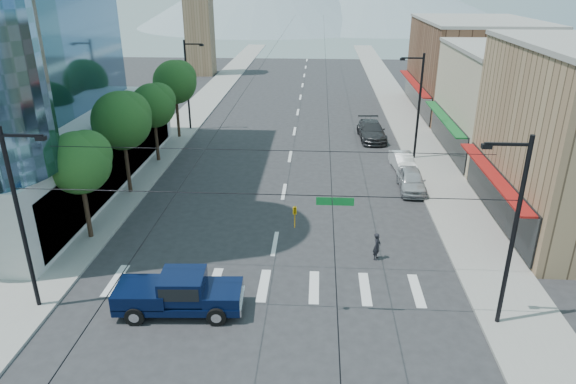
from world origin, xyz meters
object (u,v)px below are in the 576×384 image
at_px(pedestrian, 377,246).
at_px(parked_car_far, 372,131).
at_px(pickup_truck, 179,292).
at_px(parked_car_mid, 403,162).
at_px(parked_car_near, 411,180).

relative_size(pedestrian, parked_car_far, 0.27).
relative_size(pickup_truck, parked_car_far, 1.03).
distance_m(pickup_truck, parked_car_mid, 24.21).
bearing_deg(pickup_truck, pedestrian, 26.16).
distance_m(parked_car_near, parked_car_mid, 4.40).
bearing_deg(parked_car_mid, parked_car_near, -95.99).
bearing_deg(pickup_truck, parked_car_near, 46.63).
bearing_deg(pedestrian, pickup_truck, 142.60).
bearing_deg(parked_car_far, pickup_truck, -115.04).
height_order(pickup_truck, pedestrian, pickup_truck).
relative_size(pickup_truck, parked_car_mid, 1.44).
height_order(parked_car_near, parked_car_mid, parked_car_near).
height_order(pedestrian, parked_car_far, parked_car_far).
bearing_deg(parked_car_far, parked_car_mid, -81.02).
xyz_separation_m(pickup_truck, pedestrian, (9.79, 5.51, -0.25)).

